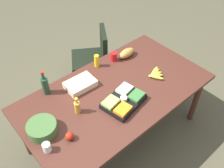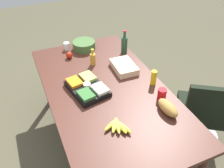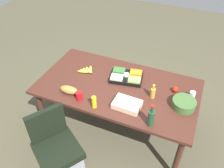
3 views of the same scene
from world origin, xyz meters
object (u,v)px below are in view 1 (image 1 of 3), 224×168
at_px(office_chair, 93,65).
at_px(red_solo_cup, 114,57).
at_px(salad_bowl, 42,128).
at_px(dressing_bottle, 77,107).
at_px(veggie_tray, 124,101).
at_px(sheet_cake, 80,84).
at_px(banana_bunch, 155,74).
at_px(apple_red, 69,136).
at_px(paper_cup, 47,147).
at_px(wine_bottle, 45,85).
at_px(mustard_bottle, 97,61).
at_px(bread_loaf, 127,53).
at_px(conference_table, 116,96).

bearing_deg(office_chair, red_solo_cup, -95.73).
height_order(salad_bowl, dressing_bottle, dressing_bottle).
distance_m(office_chair, veggie_tray, 1.29).
bearing_deg(veggie_tray, dressing_bottle, 153.12).
height_order(sheet_cake, banana_bunch, sheet_cake).
xyz_separation_m(office_chair, salad_bowl, (-1.24, -0.89, 0.47)).
bearing_deg(apple_red, banana_bunch, 3.17).
distance_m(paper_cup, wine_bottle, 0.71).
bearing_deg(sheet_cake, red_solo_cup, 10.84).
relative_size(dressing_bottle, veggie_tray, 0.41).
xyz_separation_m(paper_cup, wine_bottle, (0.35, 0.61, 0.07)).
bearing_deg(mustard_bottle, bread_loaf, -13.50).
xyz_separation_m(banana_bunch, wine_bottle, (-1.07, 0.57, 0.09)).
bearing_deg(bread_loaf, wine_bottle, 174.82).
distance_m(banana_bunch, paper_cup, 1.42).
bearing_deg(mustard_bottle, sheet_cake, -155.99).
distance_m(red_solo_cup, mustard_bottle, 0.23).
relative_size(salad_bowl, bread_loaf, 1.14).
bearing_deg(red_solo_cup, dressing_bottle, -154.54).
xyz_separation_m(bread_loaf, wine_bottle, (-1.07, 0.10, 0.06)).
bearing_deg(paper_cup, veggie_tray, -2.13).
distance_m(sheet_cake, wine_bottle, 0.37).
relative_size(conference_table, mustard_bottle, 13.26).
distance_m(sheet_cake, mustard_bottle, 0.39).
height_order(office_chair, mustard_bottle, mustard_bottle).
height_order(salad_bowl, bread_loaf, same).
xyz_separation_m(office_chair, veggie_tray, (-0.44, -1.12, 0.46)).
bearing_deg(dressing_bottle, wine_bottle, 102.30).
height_order(dressing_bottle, apple_red, dressing_bottle).
xyz_separation_m(salad_bowl, paper_cup, (-0.07, -0.20, -0.00)).
relative_size(red_solo_cup, dressing_bottle, 0.57).
height_order(conference_table, paper_cup, paper_cup).
distance_m(sheet_cake, veggie_tray, 0.52).
bearing_deg(office_chair, conference_table, -112.45).
bearing_deg(red_solo_cup, office_chair, 84.27).
xyz_separation_m(office_chair, sheet_cake, (-0.63, -0.63, 0.46)).
bearing_deg(office_chair, dressing_bottle, -133.42).
height_order(salad_bowl, mustard_bottle, mustard_bottle).
bearing_deg(mustard_bottle, banana_bunch, -55.31).
height_order(red_solo_cup, banana_bunch, red_solo_cup).
xyz_separation_m(red_solo_cup, veggie_tray, (-0.39, -0.59, -0.02)).
xyz_separation_m(banana_bunch, mustard_bottle, (-0.39, 0.57, 0.05)).
distance_m(veggie_tray, mustard_bottle, 0.66).
bearing_deg(office_chair, mustard_bottle, -120.20).
xyz_separation_m(conference_table, dressing_bottle, (-0.47, 0.03, 0.15)).
height_order(sheet_cake, veggie_tray, veggie_tray).
bearing_deg(mustard_bottle, red_solo_cup, -11.46).
height_order(bread_loaf, veggie_tray, bread_loaf).
relative_size(conference_table, dressing_bottle, 10.66).
height_order(red_solo_cup, dressing_bottle, dressing_bottle).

